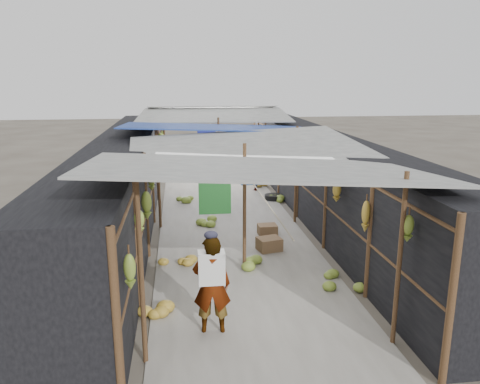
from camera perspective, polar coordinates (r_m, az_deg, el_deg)
name	(u,v)px	position (r m, az deg, el deg)	size (l,w,h in m)	color
ground	(273,352)	(7.11, 4.07, -18.88)	(80.00, 80.00, 0.00)	#6B6356
aisle_slab	(227,219)	(12.99, -1.61, -3.31)	(3.60, 16.00, 0.02)	#9E998E
stall_left	(125,182)	(12.73, -13.83, 1.23)	(1.40, 15.00, 2.30)	black
stall_right	(323,176)	(13.24, 10.07, 1.90)	(1.40, 15.00, 2.30)	black
crate_near	(267,230)	(11.69, 3.36, -4.64)	(0.46, 0.37, 0.28)	brown
crate_mid	(269,244)	(10.67, 3.58, -6.39)	(0.51, 0.41, 0.31)	brown
crate_back	(210,197)	(14.86, -3.65, -0.67)	(0.39, 0.32, 0.25)	brown
black_basin	(273,197)	(15.04, 4.10, -0.65)	(0.57, 0.57, 0.17)	black
vendor_elderly	(212,285)	(7.21, -3.47, -11.23)	(0.57, 0.38, 1.57)	silver
shopper_blue	(221,182)	(13.73, -2.34, 1.25)	(0.83, 0.65, 1.70)	navy
vendor_seated	(255,178)	(16.14, 1.84, 1.68)	(0.57, 0.33, 0.89)	#4C4642
market_canopy	(226,131)	(12.83, -1.69, 7.41)	(5.62, 15.20, 2.77)	brown
hanging_bananas	(224,158)	(13.14, -1.94, 4.19)	(3.95, 14.29, 0.81)	olive
floor_bananas	(238,236)	(11.16, -0.26, -5.44)	(4.01, 9.38, 0.36)	#A7842A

